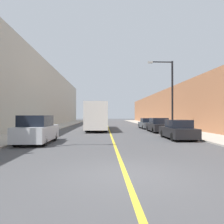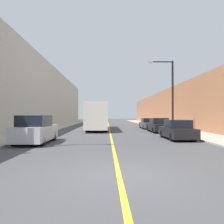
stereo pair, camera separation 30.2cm
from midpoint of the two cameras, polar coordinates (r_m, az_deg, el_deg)
The scene contains 12 objects.
ground_plane at distance 7.09m, azimuth 2.29°, elevation -16.08°, with size 200.00×200.00×0.00m, color #474749.
sidewalk_left at distance 37.62m, azimuth -13.79°, elevation -3.51°, with size 3.44×72.00×0.11m, color #B2AA9E.
sidewalk_right at distance 37.85m, azimuth 10.91°, elevation -3.50°, with size 3.44×72.00×0.11m, color #B2AA9E.
building_row_left at distance 38.64m, azimuth -19.19°, elevation 4.30°, with size 4.00×72.00×10.51m, color #B7B2A3.
building_row_right at distance 38.84m, azimuth 16.25°, elevation 1.11°, with size 4.00×72.00×6.25m, color #B2724C.
road_center_line at distance 36.87m, azimuth -1.40°, elevation -3.67°, with size 0.16×72.00×0.01m, color gold.
bus at distance 27.84m, azimuth -4.17°, elevation -1.00°, with size 2.46×12.04×3.27m.
parked_suv_left at distance 15.29m, azimuth -19.57°, elevation -4.54°, with size 1.91×4.53×1.84m.
car_right_near at distance 17.56m, azimuth 16.34°, elevation -4.64°, with size 1.80×4.36×1.50m.
car_right_mid at distance 24.28m, azimuth 11.61°, elevation -3.52°, with size 1.83×4.61×1.55m.
car_right_far at distance 30.01m, azimuth 8.96°, elevation -3.08°, with size 1.86×4.47×1.44m.
street_lamp_right at distance 24.04m, azimuth 14.58°, elevation 5.31°, with size 2.73×0.24×7.49m.
Camera 1 is at (-0.69, -6.81, 1.87)m, focal length 35.00 mm.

